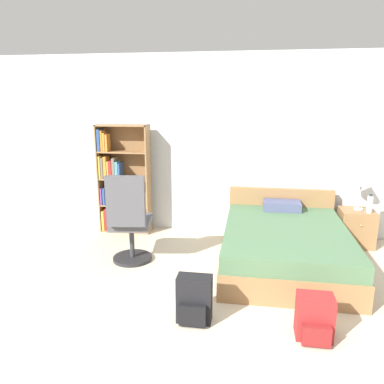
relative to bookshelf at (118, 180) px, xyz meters
The scene contains 9 objects.
wall_back 2.01m from the bookshelf, ahead, with size 9.00×0.06×2.60m.
bookshelf is the anchor object (origin of this frame).
bed 2.58m from the bookshelf, 18.88° to the right, with size 1.45×2.00×0.73m.
office_chair 1.27m from the bookshelf, 64.61° to the right, with size 0.54×0.62×1.13m.
nightstand 3.44m from the bookshelf, ahead, with size 0.45×0.42×0.50m.
table_lamp 3.41m from the bookshelf, ahead, with size 0.22×0.22×0.51m.
water_bottle 3.52m from the bookshelf, ahead, with size 0.07×0.07×0.25m.
backpack_red 3.47m from the bookshelf, 42.33° to the right, with size 0.30×0.29×0.38m.
backpack_black 2.74m from the bookshelf, 56.15° to the right, with size 0.31×0.22×0.44m.
Camera 1 is at (0.03, -2.23, 1.97)m, focal length 35.00 mm.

